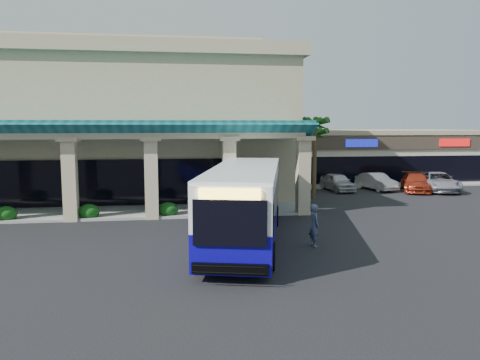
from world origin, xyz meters
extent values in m
plane|color=black|center=(0.00, 0.00, 0.00)|extent=(110.00, 110.00, 0.00)
imported|color=#455067|center=(4.42, -2.20, 0.96)|extent=(0.50, 0.73, 1.92)
imported|color=silver|center=(11.71, 14.73, 0.73)|extent=(2.05, 4.42, 1.46)
imported|color=silver|center=(15.11, 14.77, 0.70)|extent=(2.30, 4.48, 1.41)
imported|color=#9D2C16|center=(17.92, 13.49, 0.73)|extent=(3.83, 5.47, 1.47)
imported|color=#9999A5|center=(19.73, 13.31, 0.78)|extent=(3.78, 6.03, 1.55)
camera|label=1|loc=(-1.85, -21.95, 5.41)|focal=35.00mm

